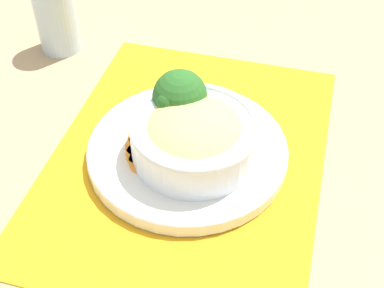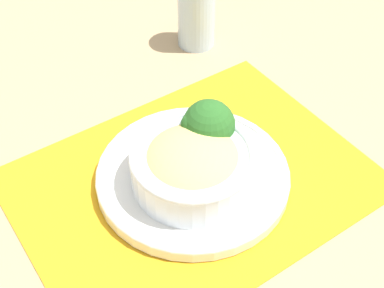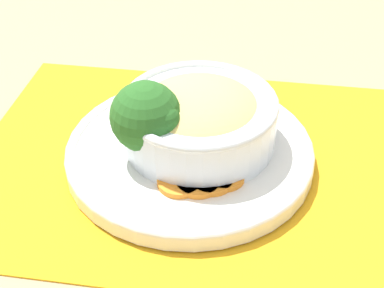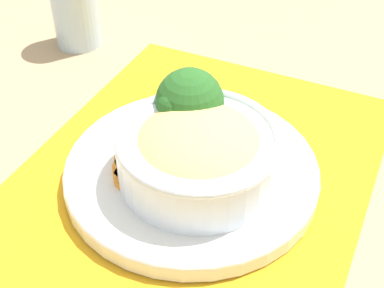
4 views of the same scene
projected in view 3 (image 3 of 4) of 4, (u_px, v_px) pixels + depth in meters
ground_plane at (190, 161)px, 0.61m from camera, size 4.00×4.00×0.00m
placemat at (190, 159)px, 0.61m from camera, size 0.50×0.38×0.00m
plate at (190, 150)px, 0.60m from camera, size 0.28×0.28×0.02m
bowl at (199, 116)px, 0.58m from camera, size 0.17×0.17×0.07m
broccoli_floret at (146, 117)px, 0.55m from camera, size 0.08×0.08×0.09m
carrot_slice_near at (184, 182)px, 0.55m from camera, size 0.05×0.05×0.01m
carrot_slice_middle at (198, 182)px, 0.55m from camera, size 0.05×0.05×0.01m
carrot_slice_far at (211, 179)px, 0.55m from camera, size 0.05×0.05×0.01m
carrot_slice_extra at (223, 175)px, 0.55m from camera, size 0.05×0.05×0.01m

